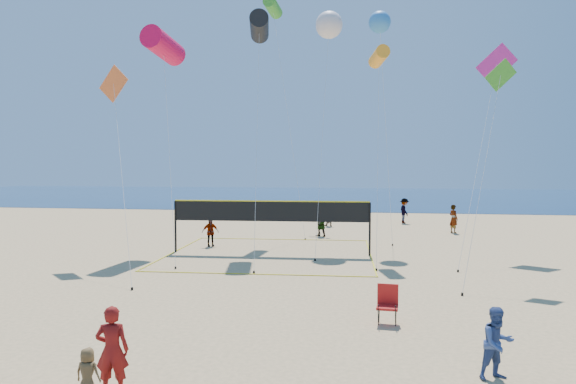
# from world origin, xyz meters

# --- Properties ---
(ground) EXTENTS (120.00, 120.00, 0.00)m
(ground) POSITION_xyz_m (0.00, 0.00, 0.00)
(ground) COLOR tan
(ground) RESTS_ON ground
(ocean) EXTENTS (140.00, 50.00, 0.03)m
(ocean) POSITION_xyz_m (0.00, 62.00, 0.01)
(ocean) COLOR #10294C
(ocean) RESTS_ON ground
(woman) EXTENTS (0.70, 0.54, 1.71)m
(woman) POSITION_xyz_m (-2.72, -1.62, 0.85)
(woman) COLOR maroon
(woman) RESTS_ON ground
(toddler) EXTENTS (0.41, 0.27, 0.83)m
(toddler) POSITION_xyz_m (-2.38, -3.06, 1.02)
(toddler) COLOR brown
(toddler) RESTS_ON seawall
(bystander_a) EXTENTS (0.88, 0.80, 1.49)m
(bystander_a) POSITION_xyz_m (4.69, 0.23, 0.74)
(bystander_a) COLOR #344A83
(bystander_a) RESTS_ON ground
(far_person_0) EXTENTS (0.97, 0.76, 1.54)m
(far_person_0) POSITION_xyz_m (-6.28, 15.84, 0.77)
(far_person_0) COLOR gray
(far_person_0) RESTS_ON ground
(far_person_1) EXTENTS (1.63, 1.20, 1.71)m
(far_person_1) POSITION_xyz_m (-0.75, 20.67, 0.85)
(far_person_1) COLOR gray
(far_person_1) RESTS_ON ground
(far_person_2) EXTENTS (0.73, 0.80, 1.83)m
(far_person_2) POSITION_xyz_m (7.54, 23.53, 0.91)
(far_person_2) COLOR gray
(far_person_2) RESTS_ON ground
(far_person_3) EXTENTS (0.99, 0.90, 1.66)m
(far_person_3) POSITION_xyz_m (-0.65, 25.84, 0.83)
(far_person_3) COLOR gray
(far_person_3) RESTS_ON ground
(far_person_4) EXTENTS (0.95, 1.34, 1.87)m
(far_person_4) POSITION_xyz_m (4.80, 28.72, 0.94)
(far_person_4) COLOR gray
(far_person_4) RESTS_ON ground
(camp_chair) EXTENTS (0.62, 0.75, 1.18)m
(camp_chair) POSITION_xyz_m (2.62, 3.66, 0.60)
(camp_chair) COLOR #A91513
(camp_chair) RESTS_ON ground
(volleyball_net) EXTENTS (10.28, 10.14, 2.63)m
(volleyball_net) POSITION_xyz_m (-2.64, 14.09, 1.82)
(volleyball_net) COLOR black
(volleyball_net) RESTS_ON ground
(kite_0) EXTENTS (3.63, 7.51, 11.52)m
(kite_0) POSITION_xyz_m (-8.75, 15.76, 10.70)
(kite_0) COLOR #D50940
(kite_0) RESTS_ON ground
(kite_1) EXTENTS (2.15, 9.05, 12.56)m
(kite_1) POSITION_xyz_m (-3.84, 17.19, 11.89)
(kite_1) COLOR black
(kite_1) RESTS_ON ground
(kite_2) EXTENTS (1.08, 6.02, 10.25)m
(kite_2) POSITION_xyz_m (2.57, 15.81, 9.77)
(kite_2) COLOR orange
(kite_2) RESTS_ON ground
(kite_3) EXTENTS (4.77, 6.65, 9.11)m
(kite_3) POSITION_xyz_m (-9.73, 12.15, 7.80)
(kite_3) COLOR orange
(kite_3) RESTS_ON ground
(kite_4) EXTENTS (2.77, 4.38, 8.63)m
(kite_4) POSITION_xyz_m (7.12, 10.92, 7.35)
(kite_4) COLOR green
(kite_4) RESTS_ON ground
(kite_5) EXTENTS (4.01, 6.92, 10.68)m
(kite_5) POSITION_xyz_m (8.51, 17.45, 9.25)
(kite_5) COLOR #C22393
(kite_5) RESTS_ON ground
(kite_6) EXTENTS (1.86, 8.02, 13.26)m
(kite_6) POSITION_xyz_m (-0.23, 19.60, 12.47)
(kite_6) COLOR silver
(kite_6) RESTS_ON ground
(kite_7) EXTENTS (1.54, 2.81, 13.14)m
(kite_7) POSITION_xyz_m (2.66, 19.61, 12.51)
(kite_7) COLOR #307DCF
(kite_7) RESTS_ON ground
(kite_8) EXTENTS (3.02, 4.17, 14.96)m
(kite_8) POSITION_xyz_m (-4.01, 22.13, 14.41)
(kite_8) COLOR green
(kite_8) RESTS_ON ground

